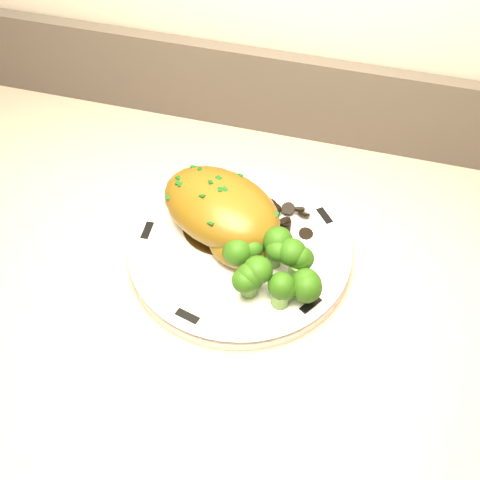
% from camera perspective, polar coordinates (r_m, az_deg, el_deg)
% --- Properties ---
extents(counter, '(2.01, 0.66, 0.99)m').
position_cam_1_polar(counter, '(1.15, -19.87, -14.26)').
color(counter, brown).
rests_on(counter, ground).
extents(plate, '(0.27, 0.27, 0.02)m').
position_cam_1_polar(plate, '(0.70, -0.00, -0.98)').
color(plate, white).
rests_on(plate, counter).
extents(rim_accent_0, '(0.02, 0.03, 0.00)m').
position_cam_1_polar(rim_accent_0, '(0.73, 8.01, 2.29)').
color(rim_accent_0, black).
rests_on(rim_accent_0, plate).
extents(rim_accent_1, '(0.03, 0.02, 0.00)m').
position_cam_1_polar(rim_accent_1, '(0.77, -0.93, 5.88)').
color(rim_accent_1, black).
rests_on(rim_accent_1, plate).
extents(rim_accent_2, '(0.01, 0.03, 0.00)m').
position_cam_1_polar(rim_accent_2, '(0.71, -8.79, 0.90)').
color(rim_accent_2, black).
rests_on(rim_accent_2, plate).
extents(rim_accent_3, '(0.03, 0.02, 0.00)m').
position_cam_1_polar(rim_accent_3, '(0.64, -5.01, -7.22)').
color(rim_accent_3, black).
rests_on(rim_accent_3, plate).
extents(rim_accent_4, '(0.02, 0.03, 0.00)m').
position_cam_1_polar(rim_accent_4, '(0.65, 6.71, -6.12)').
color(rim_accent_4, black).
rests_on(rim_accent_4, plate).
extents(gravy_pool, '(0.09, 0.09, 0.00)m').
position_cam_1_polar(gravy_pool, '(0.71, -1.75, 1.45)').
color(gravy_pool, '#38240A').
rests_on(gravy_pool, plate).
extents(chicken_breast, '(0.18, 0.16, 0.06)m').
position_cam_1_polar(chicken_breast, '(0.69, -1.64, 2.67)').
color(chicken_breast, brown).
rests_on(chicken_breast, plate).
extents(mushroom_pile, '(0.08, 0.06, 0.02)m').
position_cam_1_polar(mushroom_pile, '(0.71, 3.34, 1.75)').
color(mushroom_pile, black).
rests_on(mushroom_pile, plate).
extents(broccoli_florets, '(0.10, 0.08, 0.04)m').
position_cam_1_polar(broccoli_florets, '(0.64, 3.35, -2.79)').
color(broccoli_florets, '#5F8B3A').
rests_on(broccoli_florets, plate).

